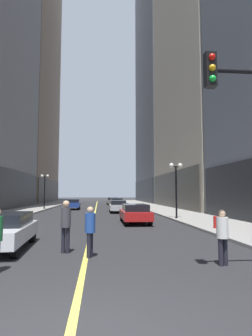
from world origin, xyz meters
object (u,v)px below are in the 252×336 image
car_black (116,202)px  street_lamp_left_far (45,184)px  car_red (135,213)px  fire_hydrant_right (216,223)px  street_lamp_right_mid (176,178)px  car_white (5,230)px  car_silver (118,206)px  pedestrian_in_blue_hoodie (90,228)px  pedestrian_with_orange_bag (66,222)px  car_grey (112,201)px  car_blue (73,204)px  pedestrian_in_white_shirt (222,233)px

car_black → street_lamp_left_far: bearing=-141.7°
car_red → fire_hydrant_right: (3.99, -4.29, -0.32)m
street_lamp_right_mid → car_red: bearing=-150.7°
car_red → car_white: bearing=-125.2°
car_red → car_silver: 10.90m
pedestrian_in_blue_hoodie → pedestrian_with_orange_bag: 1.16m
car_black → pedestrian_in_blue_hoodie: bearing=-94.9°
car_red → car_black: size_ratio=1.07×
car_white → fire_hydrant_right: car_white is taller
pedestrian_with_orange_bag → street_lamp_left_far: street_lamp_left_far is taller
street_lamp_left_far → pedestrian_in_blue_hoodie: bearing=-76.4°
car_white → car_grey: (5.94, 40.05, 0.00)m
car_blue → pedestrian_in_white_shirt: 29.95m
pedestrian_with_orange_bag → car_silver: bearing=81.1°
pedestrian_in_blue_hoodie → pedestrian_with_orange_bag: bearing=138.9°
car_white → pedestrian_with_orange_bag: size_ratio=2.42×
car_black → car_blue: bearing=-131.9°
fire_hydrant_right → street_lamp_left_far: bearing=122.3°
pedestrian_in_blue_hoodie → street_lamp_right_mid: 13.86m
car_blue → car_grey: size_ratio=0.94×
car_black → pedestrian_with_orange_bag: (-3.83, -33.65, 0.35)m
street_lamp_right_mid → street_lamp_left_far: bearing=130.9°
car_red → pedestrian_in_blue_hoodie: bearing=-105.3°
car_black → street_lamp_right_mid: 22.65m
car_silver → car_black: (0.65, 13.32, 0.00)m
car_grey → car_red: bearing=-89.9°
car_black → fire_hydrant_right: 28.76m
car_red → car_grey: 31.53m
street_lamp_right_mid → car_silver: bearing=113.9°
street_lamp_left_far → street_lamp_right_mid: bearing=-49.1°
street_lamp_right_mid → car_black: bearing=98.5°
car_silver → car_blue: same height
car_white → street_lamp_right_mid: bearing=47.8°
street_lamp_left_far → pedestrian_with_orange_bag: bearing=-77.8°
car_grey → street_lamp_left_far: bearing=-122.0°
car_blue → fire_hydrant_right: (9.80, -21.83, -0.32)m
car_white → pedestrian_in_white_shirt: pedestrian_in_white_shirt is taller
car_grey → pedestrian_in_white_shirt: 43.15m
car_white → car_grey: size_ratio=0.95×
pedestrian_in_white_shirt → fire_hydrant_right: bearing=68.3°
car_blue → street_lamp_right_mid: 18.33m
pedestrian_with_orange_bag → pedestrian_in_white_shirt: bearing=-24.7°
fire_hydrant_right → car_black: bearing=97.6°
pedestrian_in_white_shirt → car_black: bearing=91.4°
car_white → car_blue: bearing=89.6°
car_grey → fire_hydrant_right: size_ratio=5.76×
car_silver → street_lamp_right_mid: size_ratio=0.94×
pedestrian_in_blue_hoodie → pedestrian_in_white_shirt: (3.86, -1.41, -0.03)m
car_blue → pedestrian_in_white_shirt: pedestrian_in_white_shirt is taller
car_black → pedestrian_in_blue_hoodie: (-2.96, -34.40, 0.23)m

